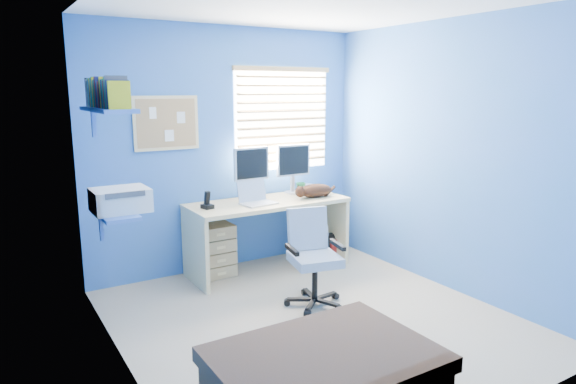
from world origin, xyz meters
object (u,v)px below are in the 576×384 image
tower_pc (311,241)px  office_chair (313,270)px  desk (268,235)px  cat (315,190)px  laptop (258,194)px

tower_pc → office_chair: size_ratio=0.54×
tower_pc → office_chair: (-0.63, -0.96, 0.09)m
desk → cat: 0.69m
laptop → cat: (0.68, -0.00, -0.04)m
cat → tower_pc: cat is taller
desk → cat: cat is taller
cat → office_chair: (-0.62, -0.88, -0.50)m
tower_pc → desk: bearing=-173.4°
desk → tower_pc: desk is taller
cat → office_chair: bearing=-132.7°
desk → tower_pc: bearing=-2.1°
desk → cat: bearing=-10.3°
desk → tower_pc: 0.55m
desk → tower_pc: size_ratio=3.68×
laptop → tower_pc: laptop is taller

